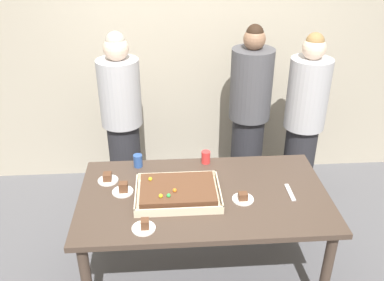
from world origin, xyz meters
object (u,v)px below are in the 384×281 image
Objects in this scene: plated_slice_near_right at (108,179)px; plated_slice_far_left at (123,189)px; drink_cup_middle at (138,161)px; drink_cup_nearest at (206,157)px; person_striped_tie_right at (304,123)px; cake_server_utensil at (290,192)px; person_green_shirt_behind at (122,122)px; sheet_cake at (178,192)px; person_serving_front at (249,114)px; party_table at (204,203)px; plated_slice_far_right at (144,226)px; plated_slice_near_left at (243,198)px.

plated_slice_near_right is 0.20m from plated_slice_far_left.
drink_cup_nearest is at bearing 1.99° from drink_cup_middle.
person_striped_tie_right is at bearing 17.99° from drink_cup_middle.
drink_cup_middle is at bearing 75.30° from plated_slice_far_left.
person_green_shirt_behind reaches higher than cake_server_utensil.
cake_server_utensil is (1.31, -0.24, -0.02)m from plated_slice_near_right.
plated_slice_far_left is (-0.38, 0.08, -0.01)m from sheet_cake.
sheet_cake reaches higher than cake_server_utensil.
drink_cup_middle is 0.06× the size of person_green_shirt_behind.
person_green_shirt_behind is (-1.16, -0.06, -0.01)m from person_serving_front.
person_striped_tie_right reaches higher than plated_slice_near_right.
person_serving_front is (0.47, 0.65, 0.06)m from drink_cup_nearest.
person_green_shirt_behind is (-0.70, 0.59, 0.05)m from drink_cup_nearest.
sheet_cake is at bearing -174.28° from party_table.
plated_slice_near_right is 0.78m from drink_cup_nearest.
person_serving_front reaches higher than drink_cup_middle.
sheet_cake is 3.93× the size of plated_slice_far_right.
plated_slice_near_left is at bearing 15.31° from person_green_shirt_behind.
person_green_shirt_behind is (-0.16, 0.61, 0.05)m from drink_cup_middle.
cake_server_utensil is (0.80, -0.01, -0.03)m from sheet_cake.
person_striped_tie_right is at bearing 37.57° from sheet_cake.
cake_server_utensil is (1.18, -0.09, -0.02)m from plated_slice_far_left.
plated_slice_near_right reaches higher than party_table.
cake_server_utensil is at bearing 26.26° from person_green_shirt_behind.
person_serving_front is (1.22, 0.86, 0.09)m from plated_slice_near_right.
plated_slice_near_right is 1.50× the size of drink_cup_middle.
drink_cup_nearest reaches higher than cake_server_utensil.
sheet_cake is 1.30m from person_serving_front.
person_green_shirt_behind reaches higher than plated_slice_near_right.
drink_cup_middle reaches higher than party_table.
drink_cup_middle is 1.21m from person_serving_front.
person_serving_front reaches higher than plated_slice_near_left.
person_green_shirt_behind is at bearing 86.34° from plated_slice_near_right.
plated_slice_near_left is 1.00× the size of plated_slice_far_right.
plated_slice_near_left reaches higher than cake_server_utensil.
person_serving_front reaches higher than person_green_shirt_behind.
sheet_cake is 5.89× the size of drink_cup_nearest.
plated_slice_near_right is at bearing 169.55° from cake_server_utensil.
plated_slice_far_right is (-0.22, -0.33, -0.02)m from sheet_cake.
plated_slice_near_right is at bearing -27.64° from person_green_shirt_behind.
plated_slice_far_right is 0.09× the size of person_striped_tie_right.
plated_slice_far_right is (0.29, -0.56, -0.00)m from plated_slice_near_right.
plated_slice_far_left reaches higher than party_table.
plated_slice_far_left is at bearing 111.68° from plated_slice_far_right.
drink_cup_middle is (-0.53, -0.02, 0.00)m from drink_cup_nearest.
person_serving_front is at bearing 33.79° from drink_cup_middle.
plated_slice_near_left is at bearing 20.98° from plated_slice_far_right.
sheet_cake is (-0.18, -0.02, 0.12)m from party_table.
plated_slice_near_left is 1.21m from person_striped_tie_right.
party_table is at bearing -40.09° from drink_cup_middle.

